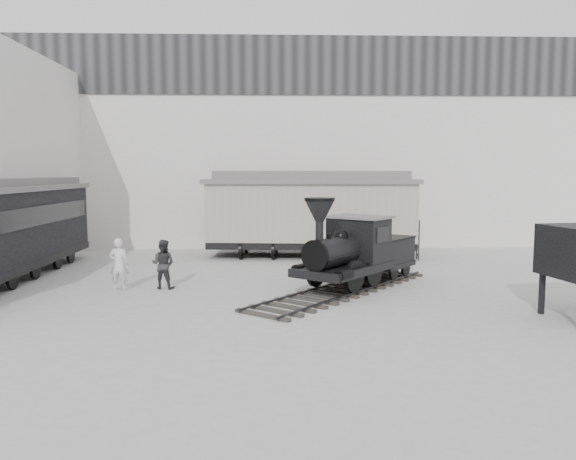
{
  "coord_description": "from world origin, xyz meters",
  "views": [
    {
      "loc": [
        -1.3,
        -15.68,
        3.99
      ],
      "look_at": [
        -0.66,
        3.84,
        2.0
      ],
      "focal_mm": 35.0,
      "sensor_mm": 36.0,
      "label": 1
    }
  ],
  "objects_px": {
    "visitor_a": "(119,264)",
    "visitor_b": "(163,264)",
    "boxcar": "(311,212)",
    "locomotive": "(354,255)"
  },
  "relations": [
    {
      "from": "visitor_b",
      "to": "visitor_a",
      "type": "bearing_deg",
      "value": 19.18
    },
    {
      "from": "visitor_a",
      "to": "visitor_b",
      "type": "bearing_deg",
      "value": -169.6
    },
    {
      "from": "boxcar",
      "to": "visitor_a",
      "type": "xyz_separation_m",
      "value": [
        -7.11,
        -7.48,
        -1.25
      ]
    },
    {
      "from": "locomotive",
      "to": "boxcar",
      "type": "distance_m",
      "value": 7.6
    },
    {
      "from": "locomotive",
      "to": "boxcar",
      "type": "bearing_deg",
      "value": 136.82
    },
    {
      "from": "boxcar",
      "to": "visitor_b",
      "type": "bearing_deg",
      "value": -123.1
    },
    {
      "from": "locomotive",
      "to": "visitor_a",
      "type": "xyz_separation_m",
      "value": [
        -8.05,
        0.0,
        -0.26
      ]
    },
    {
      "from": "locomotive",
      "to": "visitor_b",
      "type": "bearing_deg",
      "value": -142.04
    },
    {
      "from": "locomotive",
      "to": "visitor_a",
      "type": "distance_m",
      "value": 8.05
    },
    {
      "from": "visitor_a",
      "to": "visitor_b",
      "type": "distance_m",
      "value": 1.47
    }
  ]
}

